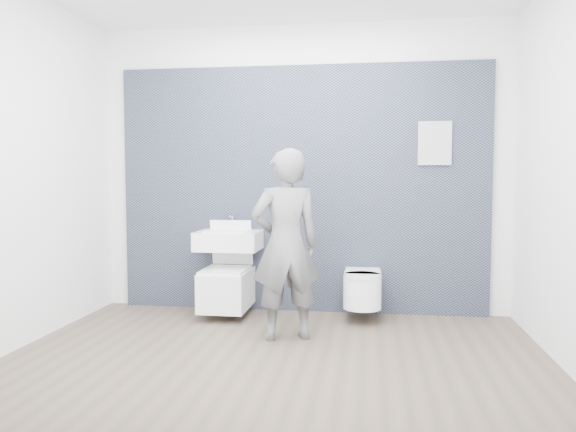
# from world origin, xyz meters

# --- Properties ---
(ground) EXTENTS (4.00, 4.00, 0.00)m
(ground) POSITION_xyz_m (0.00, 0.00, 0.00)
(ground) COLOR brown
(ground) RESTS_ON ground
(room_shell) EXTENTS (4.00, 4.00, 4.00)m
(room_shell) POSITION_xyz_m (0.00, 0.00, 1.74)
(room_shell) COLOR silver
(room_shell) RESTS_ON ground
(tile_wall) EXTENTS (3.60, 0.06, 2.40)m
(tile_wall) POSITION_xyz_m (0.00, 1.47, 0.00)
(tile_wall) COLOR black
(tile_wall) RESTS_ON ground
(washbasin) EXTENTS (0.60, 0.45, 0.45)m
(washbasin) POSITION_xyz_m (-0.67, 1.22, 0.72)
(washbasin) COLOR white
(washbasin) RESTS_ON ground
(toilet_square) EXTENTS (0.43, 0.62, 0.83)m
(toilet_square) POSITION_xyz_m (-0.67, 1.14, 0.29)
(toilet_square) COLOR white
(toilet_square) RESTS_ON ground
(toilet_rounded) EXTENTS (0.34, 0.58, 0.32)m
(toilet_rounded) POSITION_xyz_m (0.61, 1.15, 0.30)
(toilet_rounded) COLOR white
(toilet_rounded) RESTS_ON ground
(info_placard) EXTENTS (0.30, 0.03, 0.41)m
(info_placard) POSITION_xyz_m (1.27, 1.43, 0.00)
(info_placard) COLOR white
(info_placard) RESTS_ON ground
(visitor) EXTENTS (0.66, 0.55, 1.55)m
(visitor) POSITION_xyz_m (-0.00, 0.48, 0.78)
(visitor) COLOR #5D5D62
(visitor) RESTS_ON ground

